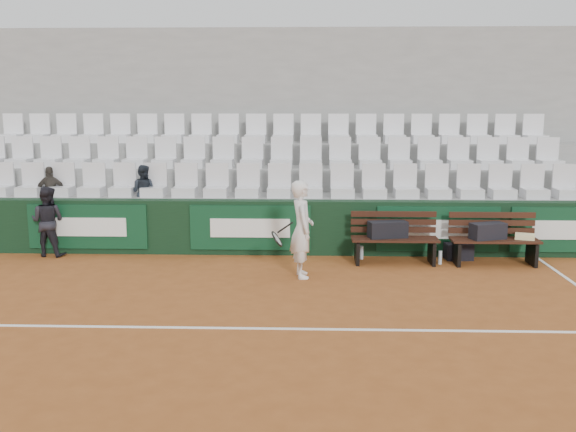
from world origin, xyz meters
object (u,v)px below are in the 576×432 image
(water_bottle_near, at_px, (362,253))
(tennis_player, at_px, (302,229))
(sports_bag_right, at_px, (488,231))
(spectator_c, at_px, (142,169))
(water_bottle_far, at_px, (440,258))
(sports_bag_ground, at_px, (459,251))
(ball_kid, at_px, (48,221))
(spectator_b, at_px, (50,169))
(sports_bag_left, at_px, (388,229))
(bench_left, at_px, (394,251))
(bench_right, at_px, (494,252))

(water_bottle_near, bearing_deg, tennis_player, -131.59)
(sports_bag_right, distance_m, spectator_c, 6.45)
(water_bottle_near, bearing_deg, water_bottle_far, -13.21)
(sports_bag_ground, bearing_deg, spectator_c, 171.93)
(tennis_player, bearing_deg, ball_kid, 164.76)
(water_bottle_near, xyz_separation_m, spectator_b, (-5.93, 0.87, 1.39))
(water_bottle_far, xyz_separation_m, tennis_player, (-2.40, -0.88, 0.66))
(sports_bag_left, height_order, spectator_b, spectator_b)
(sports_bag_ground, relative_size, water_bottle_far, 2.03)
(water_bottle_far, height_order, spectator_b, spectator_b)
(water_bottle_far, distance_m, spectator_b, 7.49)
(tennis_player, height_order, ball_kid, tennis_player)
(bench_left, relative_size, water_bottle_near, 6.25)
(spectator_c, bearing_deg, sports_bag_left, 173.85)
(bench_right, relative_size, sports_bag_right, 2.51)
(bench_left, bearing_deg, spectator_b, 169.98)
(spectator_c, bearing_deg, bench_left, 173.65)
(water_bottle_near, relative_size, water_bottle_far, 1.02)
(sports_bag_right, xyz_separation_m, ball_kid, (-7.84, 0.36, 0.05))
(water_bottle_near, bearing_deg, bench_left, -26.33)
(sports_bag_ground, distance_m, tennis_player, 3.12)
(spectator_c, bearing_deg, spectator_b, 7.38)
(ball_kid, bearing_deg, tennis_player, 171.04)
(tennis_player, bearing_deg, sports_bag_left, 33.13)
(sports_bag_ground, relative_size, tennis_player, 0.30)
(tennis_player, relative_size, spectator_b, 1.55)
(sports_bag_left, distance_m, tennis_player, 1.79)
(sports_bag_left, distance_m, sports_bag_right, 1.72)
(tennis_player, bearing_deg, water_bottle_near, 48.41)
(tennis_player, bearing_deg, sports_bag_ground, 23.87)
(tennis_player, bearing_deg, spectator_c, 146.06)
(bench_right, bearing_deg, bench_left, 179.02)
(sports_bag_left, relative_size, water_bottle_near, 2.76)
(ball_kid, bearing_deg, spectator_c, -146.45)
(water_bottle_far, bearing_deg, bench_right, 0.84)
(bench_right, distance_m, spectator_b, 8.38)
(bench_left, height_order, tennis_player, tennis_player)
(bench_left, relative_size, spectator_b, 1.49)
(sports_bag_right, distance_m, sports_bag_ground, 0.69)
(water_bottle_far, bearing_deg, spectator_c, 167.76)
(spectator_b, bearing_deg, sports_bag_ground, 158.08)
(water_bottle_near, distance_m, spectator_b, 6.15)
(sports_bag_left, height_order, sports_bag_ground, sports_bag_left)
(sports_bag_right, bearing_deg, ball_kid, 177.40)
(sports_bag_right, height_order, spectator_b, spectator_b)
(sports_bag_ground, distance_m, spectator_b, 7.83)
(spectator_b, bearing_deg, bench_left, 154.25)
(bench_right, bearing_deg, spectator_c, 169.61)
(sports_bag_left, bearing_deg, sports_bag_right, -2.11)
(bench_right, relative_size, water_bottle_near, 6.25)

